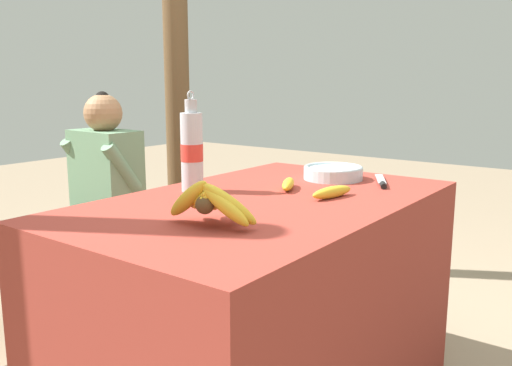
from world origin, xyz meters
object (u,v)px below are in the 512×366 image
object	(u,v)px
serving_bowl	(333,172)
loose_banana_side	(288,184)
support_post_far	(176,45)
seated_vendor	(98,187)
banana_bunch_ripe	(211,202)
loose_banana_front	(332,192)
water_bottle	(192,150)
wooden_bench	(37,254)
knife	(382,182)

from	to	relation	value
serving_bowl	loose_banana_side	world-z (taller)	serving_bowl
serving_bowl	support_post_far	xyz separation A→B (m)	(0.56, 1.36, 0.54)
seated_vendor	support_post_far	distance (m)	1.05
banana_bunch_ripe	loose_banana_front	xyz separation A→B (m)	(0.48, -0.08, -0.04)
serving_bowl	loose_banana_side	bearing A→B (deg)	173.81
serving_bowl	water_bottle	size ratio (longest dim) A/B	0.66
banana_bunch_ripe	serving_bowl	size ratio (longest dim) A/B	1.25
loose_banana_front	wooden_bench	size ratio (longest dim) A/B	0.10
loose_banana_side	seated_vendor	bearing A→B (deg)	86.51
loose_banana_side	support_post_far	size ratio (longest dim) A/B	0.06
serving_bowl	loose_banana_front	bearing A→B (deg)	-151.85
water_bottle	loose_banana_front	xyz separation A→B (m)	(0.18, -0.43, -0.12)
banana_bunch_ripe	seated_vendor	distance (m)	1.37
loose_banana_front	wooden_bench	distance (m)	1.42
water_bottle	wooden_bench	size ratio (longest dim) A/B	0.19
wooden_bench	support_post_far	bearing A→B (deg)	9.32
knife	wooden_bench	bearing A→B (deg)	82.39
serving_bowl	seated_vendor	xyz separation A→B (m)	(-0.19, 1.15, -0.16)
knife	wooden_bench	xyz separation A→B (m)	(-0.52, 1.37, -0.40)
banana_bunch_ripe	wooden_bench	distance (m)	1.36
banana_bunch_ripe	loose_banana_front	world-z (taller)	banana_bunch_ripe
water_bottle	seated_vendor	bearing A→B (deg)	72.25
knife	seated_vendor	bearing A→B (deg)	70.13
banana_bunch_ripe	loose_banana_side	distance (m)	0.52
loose_banana_side	seated_vendor	xyz separation A→B (m)	(0.07, 1.12, -0.16)
banana_bunch_ripe	knife	size ratio (longest dim) A/B	1.23
serving_bowl	support_post_far	world-z (taller)	support_post_far
water_bottle	loose_banana_front	world-z (taller)	water_bottle
banana_bunch_ripe	loose_banana_front	distance (m)	0.49
loose_banana_front	seated_vendor	size ratio (longest dim) A/B	0.17
knife	water_bottle	bearing A→B (deg)	107.87
banana_bunch_ripe	support_post_far	distance (m)	2.02
loose_banana_side	loose_banana_front	bearing A→B (deg)	-99.01
banana_bunch_ripe	loose_banana_front	bearing A→B (deg)	-9.54
banana_bunch_ripe	loose_banana_side	xyz separation A→B (m)	(0.51, 0.10, -0.04)
loose_banana_front	support_post_far	xyz separation A→B (m)	(0.85, 1.51, 0.55)
water_bottle	loose_banana_side	bearing A→B (deg)	-48.40
loose_banana_front	knife	bearing A→B (deg)	-7.14
loose_banana_side	knife	xyz separation A→B (m)	(0.27, -0.22, -0.01)
serving_bowl	water_bottle	world-z (taller)	water_bottle
banana_bunch_ripe	seated_vendor	world-z (taller)	seated_vendor
serving_bowl	loose_banana_front	xyz separation A→B (m)	(-0.29, -0.16, -0.01)
serving_bowl	wooden_bench	world-z (taller)	serving_bowl
banana_bunch_ripe	seated_vendor	xyz separation A→B (m)	(0.58, 1.23, -0.20)
seated_vendor	support_post_far	world-z (taller)	support_post_far
banana_bunch_ripe	knife	world-z (taller)	banana_bunch_ripe
seated_vendor	banana_bunch_ripe	bearing A→B (deg)	66.62
knife	support_post_far	distance (m)	1.74
loose_banana_front	loose_banana_side	bearing A→B (deg)	80.99
seated_vendor	loose_banana_side	bearing A→B (deg)	88.39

